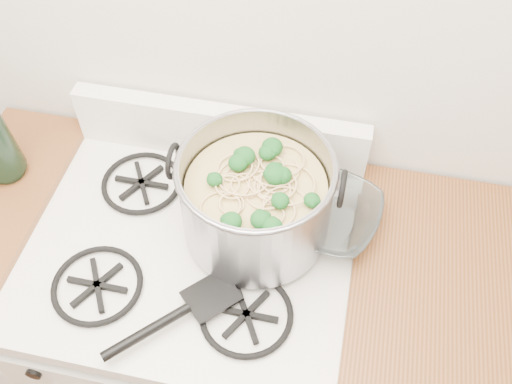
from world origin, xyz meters
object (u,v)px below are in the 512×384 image
stock_pot (256,200)px  spatula (211,294)px  gas_range (204,331)px  glass_bowl (325,219)px

stock_pot → spatula: bearing=-105.7°
gas_range → spatula: 0.52m
stock_pot → spatula: stock_pot is taller
gas_range → stock_pot: stock_pot is taller
stock_pot → glass_bowl: size_ratio=3.76×
spatula → stock_pot: bearing=118.5°
gas_range → spatula: size_ratio=2.98×
gas_range → glass_bowl: size_ratio=9.27×
gas_range → glass_bowl: (0.30, 0.12, 0.50)m
stock_pot → gas_range: bearing=-153.2°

